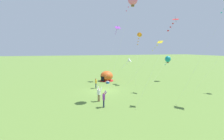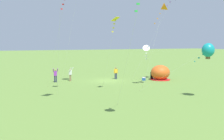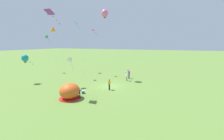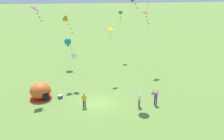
{
  "view_description": "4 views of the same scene",
  "coord_description": "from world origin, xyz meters",
  "px_view_note": "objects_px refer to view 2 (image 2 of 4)",
  "views": [
    {
      "loc": [
        22.83,
        -4.99,
        6.55
      ],
      "look_at": [
        -1.45,
        1.91,
        3.09
      ],
      "focal_mm": 24.0,
      "sensor_mm": 36.0,
      "label": 1
    },
    {
      "loc": [
        14.02,
        33.21,
        5.28
      ],
      "look_at": [
        1.34,
        4.86,
        2.01
      ],
      "focal_mm": 42.0,
      "sensor_mm": 36.0,
      "label": 2
    },
    {
      "loc": [
        -22.34,
        -10.12,
        7.18
      ],
      "look_at": [
        2.16,
        0.42,
        2.42
      ],
      "focal_mm": 24.0,
      "sensor_mm": 36.0,
      "label": 3
    },
    {
      "loc": [
        -2.22,
        -29.32,
        14.39
      ],
      "look_at": [
        1.91,
        2.01,
        3.56
      ],
      "focal_mm": 42.0,
      "sensor_mm": 36.0,
      "label": 4
    }
  ],
  "objects_px": {
    "kite_purple": "(172,0)",
    "kite_white": "(146,50)",
    "cooler_box": "(144,79)",
    "kite_orange": "(163,8)",
    "person_with_toddler": "(116,73)",
    "kite_yellow": "(115,23)",
    "popup_tent": "(160,73)",
    "kite_red": "(65,0)",
    "kite_teal": "(208,50)",
    "person_center_field": "(55,75)",
    "person_flying_kite": "(70,74)"
  },
  "relations": [
    {
      "from": "person_with_toddler",
      "to": "kite_yellow",
      "type": "xyz_separation_m",
      "value": [
        4.3,
        8.95,
        6.38
      ]
    },
    {
      "from": "popup_tent",
      "to": "kite_purple",
      "type": "distance_m",
      "value": 10.05
    },
    {
      "from": "person_center_field",
      "to": "kite_teal",
      "type": "height_order",
      "value": "kite_teal"
    },
    {
      "from": "person_flying_kite",
      "to": "person_center_field",
      "type": "xyz_separation_m",
      "value": [
        2.09,
        0.16,
        0.0
      ]
    },
    {
      "from": "person_flying_kite",
      "to": "person_with_toddler",
      "type": "distance_m",
      "value": 6.56
    },
    {
      "from": "person_center_field",
      "to": "kite_red",
      "type": "distance_m",
      "value": 11.9
    },
    {
      "from": "cooler_box",
      "to": "kite_orange",
      "type": "xyz_separation_m",
      "value": [
        1.12,
        5.89,
        8.97
      ]
    },
    {
      "from": "person_flying_kite",
      "to": "kite_purple",
      "type": "xyz_separation_m",
      "value": [
        -11.97,
        6.28,
        9.77
      ]
    },
    {
      "from": "person_with_toddler",
      "to": "person_center_field",
      "type": "xyz_separation_m",
      "value": [
        8.61,
        -0.57,
        0.03
      ]
    },
    {
      "from": "popup_tent",
      "to": "cooler_box",
      "type": "relative_size",
      "value": 4.36
    },
    {
      "from": "kite_teal",
      "to": "kite_red",
      "type": "distance_m",
      "value": 14.72
    },
    {
      "from": "cooler_box",
      "to": "kite_teal",
      "type": "xyz_separation_m",
      "value": [
        0.83,
        12.72,
        4.35
      ]
    },
    {
      "from": "cooler_box",
      "to": "kite_purple",
      "type": "xyz_separation_m",
      "value": [
        -2.45,
        2.69,
        10.55
      ]
    },
    {
      "from": "cooler_box",
      "to": "person_center_field",
      "type": "xyz_separation_m",
      "value": [
        11.61,
        -3.42,
        0.78
      ]
    },
    {
      "from": "person_center_field",
      "to": "kite_red",
      "type": "relative_size",
      "value": 0.18
    },
    {
      "from": "person_center_field",
      "to": "kite_purple",
      "type": "distance_m",
      "value": 18.18
    },
    {
      "from": "kite_red",
      "to": "kite_teal",
      "type": "bearing_deg",
      "value": 145.29
    },
    {
      "from": "popup_tent",
      "to": "kite_purple",
      "type": "relative_size",
      "value": 0.24
    },
    {
      "from": "kite_purple",
      "to": "kite_yellow",
      "type": "bearing_deg",
      "value": 19.23
    },
    {
      "from": "popup_tent",
      "to": "kite_orange",
      "type": "distance_m",
      "value": 10.51
    },
    {
      "from": "kite_purple",
      "to": "popup_tent",
      "type": "bearing_deg",
      "value": -90.13
    },
    {
      "from": "kite_teal",
      "to": "kite_red",
      "type": "bearing_deg",
      "value": -34.71
    },
    {
      "from": "person_with_toddler",
      "to": "kite_teal",
      "type": "relative_size",
      "value": 0.26
    },
    {
      "from": "person_with_toddler",
      "to": "kite_red",
      "type": "distance_m",
      "value": 14.76
    },
    {
      "from": "popup_tent",
      "to": "kite_red",
      "type": "height_order",
      "value": "kite_red"
    },
    {
      "from": "kite_white",
      "to": "kite_purple",
      "type": "height_order",
      "value": "kite_purple"
    },
    {
      "from": "person_center_field",
      "to": "cooler_box",
      "type": "bearing_deg",
      "value": 163.56
    },
    {
      "from": "kite_purple",
      "to": "kite_white",
      "type": "bearing_deg",
      "value": 10.66
    },
    {
      "from": "person_center_field",
      "to": "kite_orange",
      "type": "distance_m",
      "value": 16.24
    },
    {
      "from": "popup_tent",
      "to": "person_flying_kite",
      "type": "xyz_separation_m",
      "value": [
        11.98,
        -3.95,
        0.0
      ]
    },
    {
      "from": "kite_purple",
      "to": "kite_orange",
      "type": "height_order",
      "value": "kite_purple"
    },
    {
      "from": "person_flying_kite",
      "to": "kite_white",
      "type": "relative_size",
      "value": 0.38
    },
    {
      "from": "person_center_field",
      "to": "kite_purple",
      "type": "relative_size",
      "value": 0.16
    },
    {
      "from": "person_with_toddler",
      "to": "kite_purple",
      "type": "height_order",
      "value": "kite_purple"
    },
    {
      "from": "kite_purple",
      "to": "kite_orange",
      "type": "bearing_deg",
      "value": 41.77
    },
    {
      "from": "person_with_toddler",
      "to": "kite_yellow",
      "type": "bearing_deg",
      "value": 64.33
    },
    {
      "from": "cooler_box",
      "to": "kite_purple",
      "type": "distance_m",
      "value": 11.16
    },
    {
      "from": "person_flying_kite",
      "to": "kite_white",
      "type": "xyz_separation_m",
      "value": [
        -7.69,
        7.09,
        3.41
      ]
    },
    {
      "from": "kite_white",
      "to": "cooler_box",
      "type": "bearing_deg",
      "value": -117.61
    },
    {
      "from": "kite_orange",
      "to": "kite_red",
      "type": "bearing_deg",
      "value": -5.45
    },
    {
      "from": "cooler_box",
      "to": "popup_tent",
      "type": "bearing_deg",
      "value": 171.64
    },
    {
      "from": "kite_orange",
      "to": "kite_teal",
      "type": "distance_m",
      "value": 8.25
    },
    {
      "from": "person_with_toddler",
      "to": "kite_yellow",
      "type": "distance_m",
      "value": 11.8
    },
    {
      "from": "kite_yellow",
      "to": "kite_white",
      "type": "distance_m",
      "value": 6.73
    },
    {
      "from": "kite_yellow",
      "to": "kite_white",
      "type": "bearing_deg",
      "value": -154.61
    },
    {
      "from": "popup_tent",
      "to": "cooler_box",
      "type": "bearing_deg",
      "value": -8.36
    },
    {
      "from": "popup_tent",
      "to": "kite_red",
      "type": "distance_m",
      "value": 17.57
    },
    {
      "from": "cooler_box",
      "to": "kite_orange",
      "type": "relative_size",
      "value": 0.07
    },
    {
      "from": "kite_red",
      "to": "person_with_toddler",
      "type": "bearing_deg",
      "value": -140.2
    },
    {
      "from": "cooler_box",
      "to": "person_with_toddler",
      "type": "relative_size",
      "value": 0.37
    }
  ]
}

